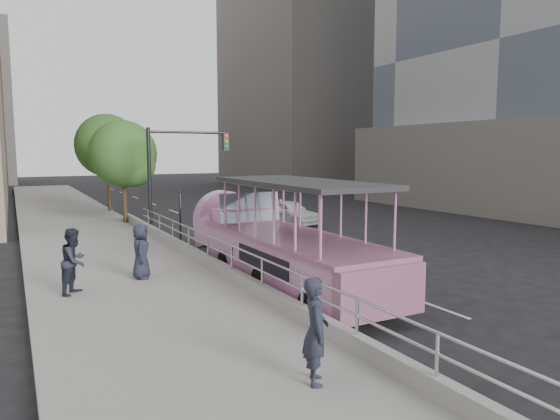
# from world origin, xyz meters

# --- Properties ---
(ground) EXTENTS (160.00, 160.00, 0.00)m
(ground) POSITION_xyz_m (0.00, 0.00, 0.00)
(ground) COLOR black
(sidewalk) EXTENTS (5.50, 80.00, 0.30)m
(sidewalk) POSITION_xyz_m (-5.75, 10.00, 0.15)
(sidewalk) COLOR gray
(sidewalk) RESTS_ON ground
(kerb_wall) EXTENTS (0.24, 30.00, 0.36)m
(kerb_wall) POSITION_xyz_m (-3.12, 2.00, 0.48)
(kerb_wall) COLOR gray
(kerb_wall) RESTS_ON sidewalk
(guardrail) EXTENTS (0.07, 22.00, 0.71)m
(guardrail) POSITION_xyz_m (-3.12, 2.00, 1.14)
(guardrail) COLOR silver
(guardrail) RESTS_ON kerb_wall
(duck_boat) EXTENTS (2.52, 9.84, 3.26)m
(duck_boat) POSITION_xyz_m (-1.60, 2.09, 1.21)
(duck_boat) COLOR black
(duck_boat) RESTS_ON ground
(car) EXTENTS (2.54, 4.29, 1.37)m
(car) POSITION_xyz_m (5.03, 13.10, 0.68)
(car) COLOR silver
(car) RESTS_ON ground
(pedestrian_near) EXTENTS (0.66, 0.76, 1.76)m
(pedestrian_near) POSITION_xyz_m (-4.46, -4.66, 1.18)
(pedestrian_near) COLOR #212431
(pedestrian_near) RESTS_ON sidewalk
(pedestrian_mid) EXTENTS (1.04, 1.09, 1.76)m
(pedestrian_mid) POSITION_xyz_m (-7.32, 2.75, 1.18)
(pedestrian_mid) COLOR #212431
(pedestrian_mid) RESTS_ON sidewalk
(pedestrian_far) EXTENTS (0.72, 0.91, 1.63)m
(pedestrian_far) POSITION_xyz_m (-5.39, 3.54, 1.11)
(pedestrian_far) COLOR #212431
(pedestrian_far) RESTS_ON sidewalk
(parking_sign) EXTENTS (0.21, 0.56, 2.59)m
(parking_sign) POSITION_xyz_m (-3.00, 7.42, 1.64)
(parking_sign) COLOR black
(parking_sign) RESTS_ON ground
(traffic_signal) EXTENTS (4.20, 0.32, 5.20)m
(traffic_signal) POSITION_xyz_m (-1.70, 12.50, 3.50)
(traffic_signal) COLOR black
(traffic_signal) RESTS_ON ground
(street_tree_near) EXTENTS (3.52, 3.52, 5.72)m
(street_tree_near) POSITION_xyz_m (-3.30, 15.93, 3.82)
(street_tree_near) COLOR #392619
(street_tree_near) RESTS_ON ground
(street_tree_far) EXTENTS (3.97, 3.97, 6.45)m
(street_tree_far) POSITION_xyz_m (-3.10, 21.93, 4.31)
(street_tree_far) COLOR #392619
(street_tree_far) RESTS_ON ground
(midrise_stone_a) EXTENTS (20.00, 20.00, 32.00)m
(midrise_stone_a) POSITION_xyz_m (26.00, 42.00, 16.00)
(midrise_stone_a) COLOR slate
(midrise_stone_a) RESTS_ON ground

